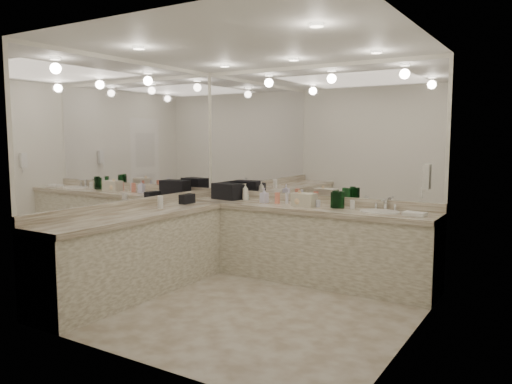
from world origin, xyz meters
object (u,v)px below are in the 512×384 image
Objects in this scene: hand_towel at (415,214)px; wall_phone at (427,177)px; sink at (380,212)px; cream_cosmetic_case at (304,200)px; soap_bottle_a at (245,192)px; soap_bottle_c at (299,198)px; black_toiletry_bag at (228,191)px; soap_bottle_b at (264,195)px.

wall_phone is at bearing -63.91° from hand_towel.
cream_cosmetic_case reaches higher than sink.
sink is 1.59× the size of cream_cosmetic_case.
soap_bottle_a is at bearing 175.95° from cream_cosmetic_case.
soap_bottle_c is (-1.36, 0.03, 0.08)m from hand_towel.
cream_cosmetic_case is (-0.91, -0.03, 0.09)m from sink.
soap_bottle_a is at bearing 175.66° from hand_towel.
cream_cosmetic_case is 1.31m from hand_towel.
soap_bottle_a is (0.26, 0.03, -0.00)m from black_toiletry_bag.
wall_phone reaches higher than black_toiletry_bag.
soap_bottle_a is (-1.82, 0.09, 0.11)m from sink.
cream_cosmetic_case is 0.06m from soap_bottle_c.
soap_bottle_b is at bearing -179.90° from sink.
black_toiletry_bag is 1.18m from cream_cosmetic_case.
soap_bottle_a reaches higher than soap_bottle_b.
hand_towel is at bearing -1.21° from soap_bottle_c.
black_toiletry_bag and soap_bottle_a have the same top height.
sink is 1.83m from soap_bottle_a.
soap_bottle_a is 0.87m from soap_bottle_c.
cream_cosmetic_case is 1.23× the size of hand_towel.
sink is 0.41m from hand_towel.
black_toiletry_bag is 2.06× the size of soap_bottle_b.
black_toiletry_bag is 1.13m from soap_bottle_c.
black_toiletry_bag is at bearing 174.13° from soap_bottle_b.
soap_bottle_c reaches higher than sink.
hand_towel is (1.31, -0.05, -0.06)m from cream_cosmetic_case.
hand_towel is 1.03× the size of soap_bottle_a.
wall_phone is 2.17m from soap_bottle_b.
wall_phone is 1.29× the size of soap_bottle_b.
hand_towel is 2.23m from soap_bottle_a.
sink is at bearing 140.43° from wall_phone.
black_toiletry_bag reaches higher than hand_towel.
wall_phone is at bearing -13.40° from soap_bottle_b.
cream_cosmetic_case is 0.57m from soap_bottle_b.
sink is at bearing 0.10° from soap_bottle_b.
sink is 0.91m from cream_cosmetic_case.
sink is 2.36× the size of soap_bottle_b.
cream_cosmetic_case is at bearing 177.88° from hand_towel.
wall_phone is at bearing -15.93° from soap_bottle_c.
soap_bottle_c is (-0.96, -0.05, 0.10)m from sink.
soap_bottle_b is at bearing 177.59° from hand_towel.
black_toiletry_bag is 0.26m from soap_bottle_a.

